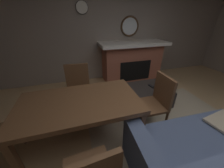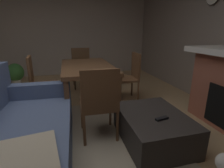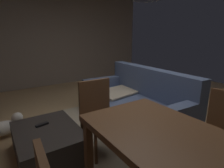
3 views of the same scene
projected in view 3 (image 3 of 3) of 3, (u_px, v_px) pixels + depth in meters
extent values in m
plane|color=tan|center=(132.00, 136.00, 2.77)|extent=(8.96, 8.96, 0.00)
cube|color=gray|center=(53.00, 37.00, 5.40)|extent=(0.12, 6.05, 2.89)
cube|color=tan|center=(99.00, 137.00, 2.72)|extent=(2.60, 2.00, 0.01)
cube|color=#4C5B7F|center=(132.00, 111.00, 3.18)|extent=(2.13, 1.08, 0.42)
cube|color=#4C5B7F|center=(150.00, 82.00, 3.26)|extent=(2.09, 0.29, 0.51)
cube|color=#4C5B7F|center=(178.00, 114.00, 2.31)|extent=(0.22, 1.00, 0.20)
cube|color=#4C5B7F|center=(105.00, 82.00, 3.88)|extent=(0.22, 1.00, 0.20)
cube|color=tan|center=(119.00, 91.00, 3.46)|extent=(0.67, 0.92, 0.03)
cube|color=#2D2826|center=(48.00, 142.00, 2.28)|extent=(0.96, 0.74, 0.37)
cube|color=black|center=(42.00, 124.00, 2.32)|extent=(0.08, 0.17, 0.02)
cube|color=brown|center=(175.00, 141.00, 1.37)|extent=(1.56, 0.88, 0.06)
cube|color=brown|center=(143.00, 131.00, 2.24)|extent=(0.07, 0.07, 0.68)
cube|color=brown|center=(89.00, 152.00, 1.84)|extent=(0.07, 0.07, 0.68)
cube|color=brown|center=(102.00, 121.00, 2.31)|extent=(0.45, 0.45, 0.04)
cube|color=brown|center=(95.00, 97.00, 2.40)|extent=(0.05, 0.44, 0.48)
cylinder|color=brown|center=(124.00, 139.00, 2.30)|extent=(0.04, 0.04, 0.41)
cylinder|color=brown|center=(96.00, 149.00, 2.10)|extent=(0.04, 0.04, 0.41)
cylinder|color=brown|center=(108.00, 126.00, 2.63)|extent=(0.04, 0.04, 0.41)
cylinder|color=brown|center=(82.00, 134.00, 2.43)|extent=(0.04, 0.04, 0.41)
cube|color=brown|center=(219.00, 143.00, 1.83)|extent=(0.48, 0.48, 0.04)
cylinder|color=brown|center=(188.00, 160.00, 1.92)|extent=(0.04, 0.04, 0.41)
cylinder|color=brown|center=(205.00, 146.00, 2.16)|extent=(0.04, 0.04, 0.41)
ellipsoid|color=silver|center=(3.00, 128.00, 2.67)|extent=(0.24, 0.47, 0.22)
sphere|color=silver|center=(17.00, 118.00, 2.75)|extent=(0.16, 0.16, 0.16)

